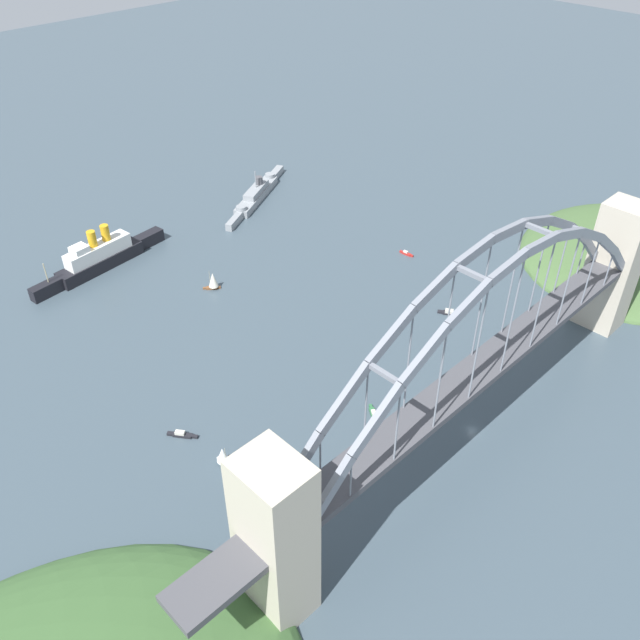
{
  "coord_description": "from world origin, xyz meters",
  "views": [
    {
      "loc": [
        -157.51,
        -80.73,
        175.9
      ],
      "look_at": [
        0.0,
        79.33,
        8.0
      ],
      "focal_mm": 36.98,
      "sensor_mm": 36.0,
      "label": 1
    }
  ],
  "objects_px": {
    "small_boat_2": "(223,455)",
    "small_boat_4": "(373,414)",
    "small_boat_5": "(450,313)",
    "channel_marker_buoy": "(369,451)",
    "harbor_arch_bridge": "(485,366)",
    "small_boat_0": "(406,253)",
    "naval_cruiser": "(257,194)",
    "ocean_liner": "(100,257)",
    "small_boat_3": "(213,280)",
    "small_boat_1": "(182,434)"
  },
  "relations": [
    {
      "from": "ocean_liner",
      "to": "naval_cruiser",
      "type": "height_order",
      "value": "ocean_liner"
    },
    {
      "from": "small_boat_0",
      "to": "channel_marker_buoy",
      "type": "bearing_deg",
      "value": -146.01
    },
    {
      "from": "small_boat_4",
      "to": "small_boat_1",
      "type": "bearing_deg",
      "value": 144.08
    },
    {
      "from": "small_boat_5",
      "to": "channel_marker_buoy",
      "type": "distance_m",
      "value": 92.84
    },
    {
      "from": "small_boat_3",
      "to": "harbor_arch_bridge",
      "type": "bearing_deg",
      "value": -85.53
    },
    {
      "from": "small_boat_1",
      "to": "small_boat_2",
      "type": "distance_m",
      "value": 21.14
    },
    {
      "from": "naval_cruiser",
      "to": "channel_marker_buoy",
      "type": "distance_m",
      "value": 205.96
    },
    {
      "from": "harbor_arch_bridge",
      "to": "naval_cruiser",
      "type": "bearing_deg",
      "value": 71.82
    },
    {
      "from": "harbor_arch_bridge",
      "to": "small_boat_0",
      "type": "relative_size",
      "value": 31.1
    },
    {
      "from": "small_boat_2",
      "to": "small_boat_3",
      "type": "bearing_deg",
      "value": 54.64
    },
    {
      "from": "small_boat_2",
      "to": "channel_marker_buoy",
      "type": "distance_m",
      "value": 50.59
    },
    {
      "from": "naval_cruiser",
      "to": "small_boat_5",
      "type": "xyz_separation_m",
      "value": [
        -12.62,
        -149.97,
        -2.41
      ]
    },
    {
      "from": "naval_cruiser",
      "to": "small_boat_2",
      "type": "height_order",
      "value": "naval_cruiser"
    },
    {
      "from": "small_boat_3",
      "to": "small_boat_5",
      "type": "xyz_separation_m",
      "value": [
        63.69,
        -91.44,
        -3.93
      ]
    },
    {
      "from": "harbor_arch_bridge",
      "to": "small_boat_1",
      "type": "height_order",
      "value": "harbor_arch_bridge"
    },
    {
      "from": "ocean_liner",
      "to": "small_boat_0",
      "type": "height_order",
      "value": "ocean_liner"
    },
    {
      "from": "naval_cruiser",
      "to": "channel_marker_buoy",
      "type": "bearing_deg",
      "value": -119.23
    },
    {
      "from": "small_boat_1",
      "to": "small_boat_3",
      "type": "xyz_separation_m",
      "value": [
        66.23,
        68.36,
        3.87
      ]
    },
    {
      "from": "small_boat_1",
      "to": "small_boat_3",
      "type": "bearing_deg",
      "value": 45.9
    },
    {
      "from": "small_boat_0",
      "to": "channel_marker_buoy",
      "type": "height_order",
      "value": "channel_marker_buoy"
    },
    {
      "from": "harbor_arch_bridge",
      "to": "small_boat_1",
      "type": "bearing_deg",
      "value": 136.98
    },
    {
      "from": "ocean_liner",
      "to": "small_boat_5",
      "type": "distance_m",
      "value": 172.11
    },
    {
      "from": "small_boat_4",
      "to": "channel_marker_buoy",
      "type": "height_order",
      "value": "channel_marker_buoy"
    },
    {
      "from": "small_boat_0",
      "to": "small_boat_2",
      "type": "xyz_separation_m",
      "value": [
        -152.87,
        -44.64,
        3.19
      ]
    },
    {
      "from": "ocean_liner",
      "to": "small_boat_3",
      "type": "relative_size",
      "value": 7.59
    },
    {
      "from": "small_boat_2",
      "to": "small_boat_4",
      "type": "distance_m",
      "value": 58.11
    },
    {
      "from": "small_boat_0",
      "to": "channel_marker_buoy",
      "type": "distance_m",
      "value": 137.41
    },
    {
      "from": "small_boat_1",
      "to": "small_boat_5",
      "type": "height_order",
      "value": "small_boat_1"
    },
    {
      "from": "small_boat_3",
      "to": "channel_marker_buoy",
      "type": "xyz_separation_m",
      "value": [
        -24.25,
        -121.21,
        -3.56
      ]
    },
    {
      "from": "small_boat_0",
      "to": "ocean_liner",
      "type": "bearing_deg",
      "value": 140.25
    },
    {
      "from": "small_boat_2",
      "to": "harbor_arch_bridge",
      "type": "bearing_deg",
      "value": -34.7
    },
    {
      "from": "ocean_liner",
      "to": "channel_marker_buoy",
      "type": "xyz_separation_m",
      "value": [
        4.18,
        -175.05,
        -5.17
      ]
    },
    {
      "from": "naval_cruiser",
      "to": "small_boat_4",
      "type": "height_order",
      "value": "naval_cruiser"
    },
    {
      "from": "ocean_liner",
      "to": "channel_marker_buoy",
      "type": "height_order",
      "value": "ocean_liner"
    },
    {
      "from": "harbor_arch_bridge",
      "to": "small_boat_1",
      "type": "distance_m",
      "value": 109.87
    },
    {
      "from": "small_boat_2",
      "to": "small_boat_4",
      "type": "xyz_separation_m",
      "value": [
        54.18,
        -20.78,
        -3.11
      ]
    },
    {
      "from": "small_boat_1",
      "to": "small_boat_0",
      "type": "bearing_deg",
      "value": 8.74
    },
    {
      "from": "harbor_arch_bridge",
      "to": "small_boat_3",
      "type": "bearing_deg",
      "value": 94.47
    },
    {
      "from": "harbor_arch_bridge",
      "to": "channel_marker_buoy",
      "type": "xyz_separation_m",
      "value": [
        -35.22,
        19.18,
        -30.03
      ]
    },
    {
      "from": "small_boat_3",
      "to": "small_boat_5",
      "type": "relative_size",
      "value": 0.89
    },
    {
      "from": "small_boat_0",
      "to": "small_boat_4",
      "type": "xyz_separation_m",
      "value": [
        -98.69,
        -65.42,
        0.08
      ]
    },
    {
      "from": "small_boat_5",
      "to": "small_boat_1",
      "type": "bearing_deg",
      "value": 169.92
    },
    {
      "from": "naval_cruiser",
      "to": "small_boat_1",
      "type": "height_order",
      "value": "naval_cruiser"
    },
    {
      "from": "harbor_arch_bridge",
      "to": "channel_marker_buoy",
      "type": "bearing_deg",
      "value": 151.43
    },
    {
      "from": "small_boat_2",
      "to": "small_boat_3",
      "type": "height_order",
      "value": "small_boat_3"
    },
    {
      "from": "small_boat_0",
      "to": "naval_cruiser",
      "type": "bearing_deg",
      "value": 97.41
    },
    {
      "from": "small_boat_2",
      "to": "channel_marker_buoy",
      "type": "bearing_deg",
      "value": -39.57
    },
    {
      "from": "small_boat_0",
      "to": "small_boat_5",
      "type": "bearing_deg",
      "value": -118.92
    },
    {
      "from": "small_boat_1",
      "to": "small_boat_4",
      "type": "bearing_deg",
      "value": -35.92
    },
    {
      "from": "small_boat_3",
      "to": "small_boat_4",
      "type": "xyz_separation_m",
      "value": [
        -9.01,
        -109.82,
        -3.87
      ]
    }
  ]
}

